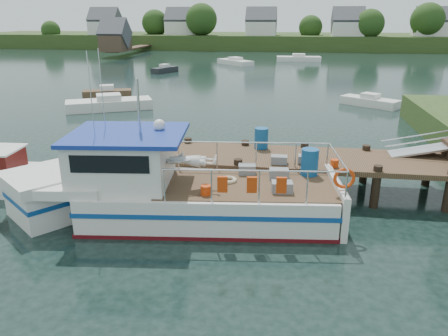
# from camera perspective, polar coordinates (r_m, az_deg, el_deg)

# --- Properties ---
(ground_plane) EXTENTS (160.00, 160.00, 0.00)m
(ground_plane) POSITION_cam_1_polar(r_m,az_deg,el_deg) (17.86, 3.89, -2.53)
(ground_plane) COLOR black
(far_shore) EXTENTS (140.00, 42.55, 9.22)m
(far_shore) POSITION_cam_1_polar(r_m,az_deg,el_deg) (99.03, 8.08, 16.44)
(far_shore) COLOR #30461C
(far_shore) RESTS_ON ground
(dock) EXTENTS (16.60, 3.00, 4.78)m
(dock) POSITION_cam_1_polar(r_m,az_deg,el_deg) (17.92, 25.33, 3.25)
(dock) COLOR #4C3724
(dock) RESTS_ON ground
(lobster_boat) EXTENTS (11.94, 4.49, 5.66)m
(lobster_boat) POSITION_cam_1_polar(r_m,az_deg,el_deg) (14.95, -7.41, -2.86)
(lobster_boat) COLOR silver
(lobster_boat) RESTS_ON ground
(moored_rowboat) EXTENTS (4.19, 2.69, 1.15)m
(moored_rowboat) POSITION_cam_1_polar(r_m,az_deg,el_deg) (38.55, -14.99, 9.36)
(moored_rowboat) COLOR #4C3724
(moored_rowboat) RESTS_ON ground
(moored_far) EXTENTS (6.80, 2.64, 1.14)m
(moored_far) POSITION_cam_1_polar(r_m,az_deg,el_deg) (70.43, 9.72, 13.93)
(moored_far) COLOR silver
(moored_far) RESTS_ON ground
(moored_a) EXTENTS (6.47, 4.61, 1.14)m
(moored_a) POSITION_cam_1_polar(r_m,az_deg,el_deg) (33.98, -14.76, 8.12)
(moored_a) COLOR silver
(moored_a) RESTS_ON ground
(moored_b) EXTENTS (4.48, 3.83, 0.98)m
(moored_b) POSITION_cam_1_polar(r_m,az_deg,el_deg) (36.01, 18.52, 8.26)
(moored_b) COLOR silver
(moored_b) RESTS_ON ground
(moored_d) EXTENTS (5.76, 5.90, 1.05)m
(moored_d) POSITION_cam_1_polar(r_m,az_deg,el_deg) (64.61, 1.47, 13.70)
(moored_d) COLOR silver
(moored_d) RESTS_ON ground
(moored_e) EXTENTS (2.78, 3.89, 1.03)m
(moored_e) POSITION_cam_1_polar(r_m,az_deg,el_deg) (55.69, -7.75, 12.64)
(moored_e) COLOR black
(moored_e) RESTS_ON ground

